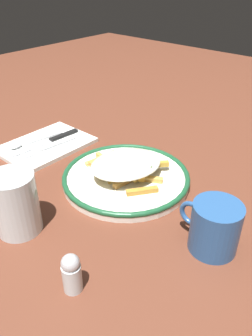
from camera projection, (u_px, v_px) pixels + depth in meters
The scene contains 10 objects.
ground_plane at pixel (126, 182), 0.76m from camera, with size 2.60×2.60×0.00m, color brown.
plate at pixel (126, 177), 0.75m from camera, with size 0.29×0.29×0.02m.
fries_heap at pixel (124, 165), 0.74m from camera, with size 0.20×0.19×0.04m.
napkin at pixel (46, 145), 0.90m from camera, with size 0.17×0.23×0.01m, color white.
fork at pixel (48, 147), 0.87m from camera, with size 0.04×0.18×0.01m.
knife at pixel (51, 140), 0.91m from camera, with size 0.03×0.21×0.01m.
spoon at pixel (27, 143), 0.89m from camera, with size 0.04×0.15×0.01m.
water_glass at pixel (15, 203), 0.60m from camera, with size 0.08×0.08×0.12m, color silver.
coffee_mug at pixel (214, 227), 0.56m from camera, with size 0.11×0.08×0.09m.
salt_shaker at pixel (72, 273), 0.49m from camera, with size 0.03×0.03×0.07m.
Camera 1 is at (-0.41, 0.47, 0.43)m, focal length 35.53 mm.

